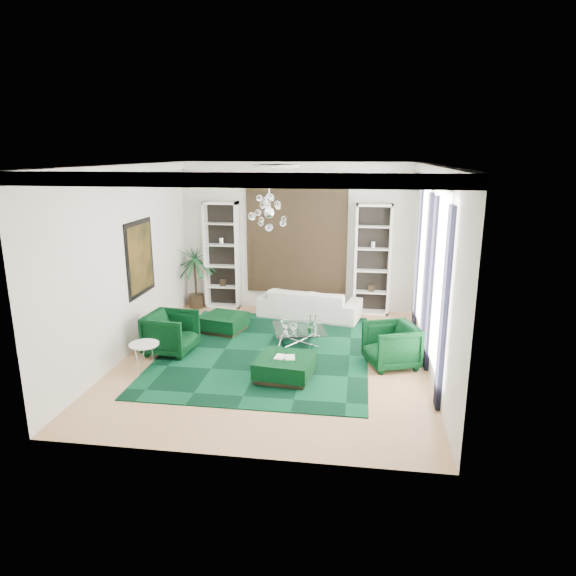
% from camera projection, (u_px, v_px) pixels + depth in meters
% --- Properties ---
extents(floor, '(6.00, 7.00, 0.02)m').
position_uv_depth(floor, '(275.00, 358.00, 10.36)').
color(floor, tan).
rests_on(floor, ground).
extents(ceiling, '(6.00, 7.00, 0.02)m').
position_uv_depth(ceiling, '(273.00, 164.00, 9.38)').
color(ceiling, white).
rests_on(ceiling, ground).
extents(wall_back, '(6.00, 0.02, 3.80)m').
position_uv_depth(wall_back, '(297.00, 237.00, 13.23)').
color(wall_back, silver).
rests_on(wall_back, ground).
extents(wall_front, '(6.00, 0.02, 3.80)m').
position_uv_depth(wall_front, '(227.00, 325.00, 6.51)').
color(wall_front, silver).
rests_on(wall_front, ground).
extents(wall_left, '(0.02, 7.00, 3.80)m').
position_uv_depth(wall_left, '(126.00, 261.00, 10.28)').
color(wall_left, silver).
rests_on(wall_left, ground).
extents(wall_right, '(0.02, 7.00, 3.80)m').
position_uv_depth(wall_right, '(435.00, 271.00, 9.45)').
color(wall_right, silver).
rests_on(wall_right, ground).
extents(crown_molding, '(6.00, 7.00, 0.18)m').
position_uv_depth(crown_molding, '(273.00, 170.00, 9.41)').
color(crown_molding, white).
rests_on(crown_molding, ceiling).
extents(ceiling_medallion, '(0.90, 0.90, 0.05)m').
position_uv_depth(ceiling_medallion, '(276.00, 166.00, 9.67)').
color(ceiling_medallion, white).
rests_on(ceiling_medallion, ceiling).
extents(tapestry, '(2.50, 0.06, 2.80)m').
position_uv_depth(tapestry, '(297.00, 237.00, 13.18)').
color(tapestry, black).
rests_on(tapestry, wall_back).
extents(shelving_left, '(0.90, 0.38, 2.80)m').
position_uv_depth(shelving_left, '(222.00, 256.00, 13.43)').
color(shelving_left, white).
rests_on(shelving_left, floor).
extents(shelving_right, '(0.90, 0.38, 2.80)m').
position_uv_depth(shelving_right, '(372.00, 260.00, 12.89)').
color(shelving_right, white).
rests_on(shelving_right, floor).
extents(painting, '(0.04, 1.30, 1.60)m').
position_uv_depth(painting, '(141.00, 258.00, 10.86)').
color(painting, black).
rests_on(painting, wall_left).
extents(window_near, '(0.03, 1.10, 2.90)m').
position_uv_depth(window_near, '(440.00, 283.00, 8.60)').
color(window_near, white).
rests_on(window_near, wall_right).
extents(curtain_near_a, '(0.07, 0.30, 3.25)m').
position_uv_depth(curtain_near_a, '(444.00, 311.00, 7.92)').
color(curtain_near_a, black).
rests_on(curtain_near_a, floor).
extents(curtain_near_b, '(0.07, 0.30, 3.25)m').
position_uv_depth(curtain_near_b, '(431.00, 286.00, 9.41)').
color(curtain_near_b, black).
rests_on(curtain_near_b, floor).
extents(window_far, '(0.03, 1.10, 2.90)m').
position_uv_depth(window_far, '(424.00, 255.00, 10.89)').
color(window_far, white).
rests_on(window_far, wall_right).
extents(curtain_far_a, '(0.07, 0.30, 3.25)m').
position_uv_depth(curtain_far_a, '(426.00, 275.00, 10.21)').
color(curtain_far_a, black).
rests_on(curtain_far_a, floor).
extents(curtain_far_b, '(0.07, 0.30, 3.25)m').
position_uv_depth(curtain_far_b, '(418.00, 259.00, 11.71)').
color(curtain_far_b, black).
rests_on(curtain_far_b, floor).
extents(rug, '(4.20, 5.00, 0.02)m').
position_uv_depth(rug, '(266.00, 351.00, 10.66)').
color(rug, black).
rests_on(rug, floor).
extents(sofa, '(2.64, 1.44, 0.73)m').
position_uv_depth(sofa, '(310.00, 303.00, 12.81)').
color(sofa, silver).
rests_on(sofa, floor).
extents(armchair_left, '(1.03, 1.01, 0.86)m').
position_uv_depth(armchair_left, '(171.00, 333.00, 10.52)').
color(armchair_left, black).
rests_on(armchair_left, floor).
extents(armchair_right, '(1.18, 1.16, 0.84)m').
position_uv_depth(armchair_right, '(391.00, 345.00, 9.87)').
color(armchair_right, black).
rests_on(armchair_right, floor).
extents(coffee_table, '(1.29, 1.29, 0.37)m').
position_uv_depth(coffee_table, '(299.00, 336.00, 11.04)').
color(coffee_table, white).
rests_on(coffee_table, floor).
extents(ottoman_side, '(1.07, 1.07, 0.40)m').
position_uv_depth(ottoman_side, '(224.00, 323.00, 11.84)').
color(ottoman_side, black).
rests_on(ottoman_side, floor).
extents(ottoman_front, '(1.10, 1.10, 0.40)m').
position_uv_depth(ottoman_front, '(285.00, 367.00, 9.41)').
color(ottoman_front, black).
rests_on(ottoman_front, floor).
extents(book, '(0.38, 0.25, 0.03)m').
position_uv_depth(book, '(285.00, 357.00, 9.35)').
color(book, white).
rests_on(book, ottoman_front).
extents(side_table, '(0.56, 0.56, 0.53)m').
position_uv_depth(side_table, '(145.00, 358.00, 9.69)').
color(side_table, white).
rests_on(side_table, floor).
extents(palm, '(1.71, 1.71, 2.16)m').
position_uv_depth(palm, '(195.00, 268.00, 13.46)').
color(palm, '#154A23').
rests_on(palm, floor).
extents(chandelier, '(1.11, 1.11, 0.78)m').
position_uv_depth(chandelier, '(269.00, 213.00, 10.21)').
color(chandelier, white).
rests_on(chandelier, ceiling).
extents(table_plant, '(0.18, 0.16, 0.26)m').
position_uv_depth(table_plant, '(311.00, 326.00, 10.71)').
color(table_plant, '#154A23').
rests_on(table_plant, coffee_table).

